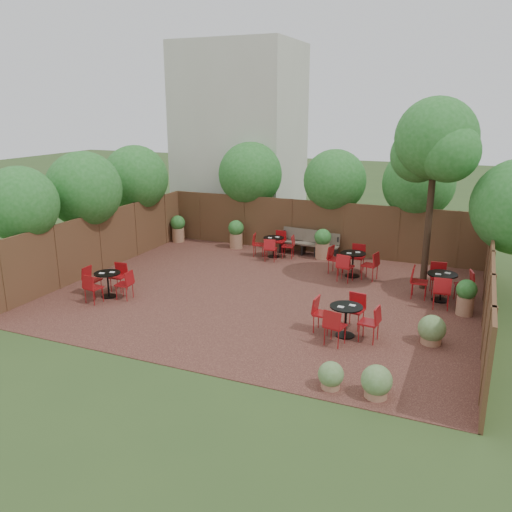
% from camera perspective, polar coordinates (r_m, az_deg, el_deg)
% --- Properties ---
extents(ground, '(80.00, 80.00, 0.00)m').
position_cam_1_polar(ground, '(15.75, 1.06, -4.17)').
color(ground, '#354F23').
rests_on(ground, ground).
extents(courtyard_paving, '(12.00, 10.00, 0.02)m').
position_cam_1_polar(courtyard_paving, '(15.74, 1.06, -4.14)').
color(courtyard_paving, '#3A1D17').
rests_on(courtyard_paving, ground).
extents(fence_back, '(12.00, 0.08, 2.00)m').
position_cam_1_polar(fence_back, '(20.00, 6.48, 3.12)').
color(fence_back, '#4F341D').
rests_on(fence_back, ground).
extents(fence_left, '(0.08, 10.00, 2.00)m').
position_cam_1_polar(fence_left, '(18.45, -16.46, 1.45)').
color(fence_left, '#4F341D').
rests_on(fence_left, ground).
extents(fence_right, '(0.08, 10.00, 2.00)m').
position_cam_1_polar(fence_right, '(14.41, 23.82, -3.33)').
color(fence_right, '#4F341D').
rests_on(fence_right, ground).
extents(neighbour_building, '(5.00, 4.00, 8.00)m').
position_cam_1_polar(neighbour_building, '(23.95, -1.73, 12.59)').
color(neighbour_building, beige).
rests_on(neighbour_building, ground).
extents(overhang_foliage, '(15.75, 10.68, 2.62)m').
position_cam_1_polar(overhang_foliage, '(18.26, 0.77, 7.56)').
color(overhang_foliage, '#246B22').
rests_on(overhang_foliage, ground).
extents(courtyard_tree, '(2.57, 2.47, 5.67)m').
position_cam_1_polar(courtyard_tree, '(16.16, 18.80, 11.27)').
color(courtyard_tree, black).
rests_on(courtyard_tree, courtyard_paving).
extents(park_bench_left, '(1.56, 0.64, 0.94)m').
position_cam_1_polar(park_bench_left, '(19.91, 4.82, 1.63)').
color(park_bench_left, brown).
rests_on(park_bench_left, courtyard_paving).
extents(park_bench_right, '(1.40, 0.48, 0.86)m').
position_cam_1_polar(park_bench_right, '(19.69, 6.97, 1.28)').
color(park_bench_right, brown).
rests_on(park_bench_right, courtyard_paving).
extents(bistro_tables, '(10.58, 7.36, 0.94)m').
position_cam_1_polar(bistro_tables, '(15.95, 6.25, -2.20)').
color(bistro_tables, black).
rests_on(bistro_tables, courtyard_paving).
extents(planters, '(11.72, 4.36, 1.11)m').
position_cam_1_polar(planters, '(19.19, 2.05, 1.43)').
color(planters, '#996A4C').
rests_on(planters, courtyard_paving).
extents(low_shrubs, '(2.21, 3.51, 0.70)m').
position_cam_1_polar(low_shrubs, '(11.70, 14.63, -10.42)').
color(low_shrubs, '#996A4C').
rests_on(low_shrubs, courtyard_paving).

